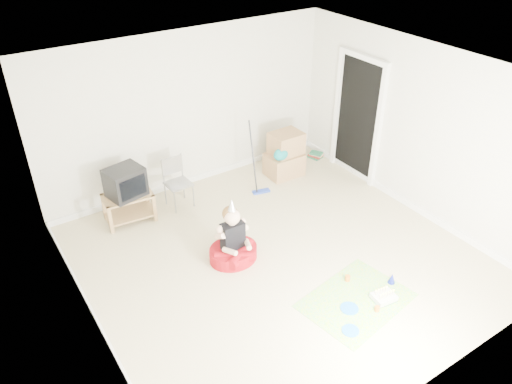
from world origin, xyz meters
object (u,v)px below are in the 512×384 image
tv_stand (129,205)px  cardboard_boxes (285,155)px  crt_tv (125,182)px  folding_chair (178,184)px  birthday_cake (384,297)px  seated_woman (233,246)px

tv_stand → cardboard_boxes: bearing=-3.3°
crt_tv → folding_chair: size_ratio=0.63×
folding_chair → cardboard_boxes: 1.99m
folding_chair → cardboard_boxes: folding_chair is taller
birthday_cake → cardboard_boxes: bearing=75.7°
tv_stand → cardboard_boxes: 2.81m
folding_chair → birthday_cake: 3.54m
birthday_cake → tv_stand: bearing=120.4°
crt_tv → folding_chair: crt_tv is taller
tv_stand → cardboard_boxes: size_ratio=0.98×
tv_stand → cardboard_boxes: cardboard_boxes is taller
seated_woman → birthday_cake: size_ratio=3.21×
folding_chair → birthday_cake: folding_chair is taller
crt_tv → folding_chair: 0.86m
seated_woman → birthday_cake: bearing=-56.2°
folding_chair → seated_woman: seated_woman is taller
seated_woman → tv_stand: bearing=116.7°
cardboard_boxes → birthday_cake: (-0.82, -3.21, -0.34)m
tv_stand → seated_woman: seated_woman is taller
cardboard_boxes → seated_woman: 2.48m
tv_stand → folding_chair: folding_chair is taller
crt_tv → seated_woman: seated_woman is taller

